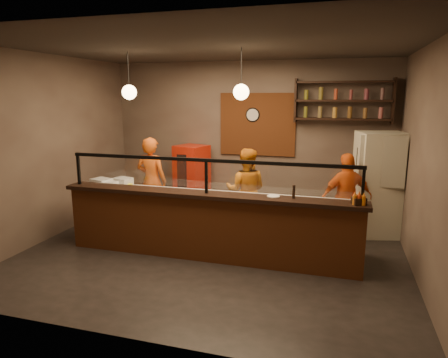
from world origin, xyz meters
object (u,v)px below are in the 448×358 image
(cook_left, at_px, (152,181))
(condiment_caddy, at_px, (359,201))
(red_cooler, at_px, (192,178))
(wall_clock, at_px, (253,115))
(cook_mid, at_px, (246,190))
(cook_right, at_px, (346,198))
(pepper_mill, at_px, (294,192))
(pizza_dough, at_px, (229,197))
(fridge, at_px, (379,184))

(cook_left, bearing_deg, condiment_caddy, 162.96)
(cook_left, xyz_separation_m, red_cooler, (0.45, 1.03, -0.13))
(wall_clock, xyz_separation_m, cook_left, (-1.72, -1.34, -1.24))
(cook_mid, relative_size, cook_right, 1.01)
(cook_left, height_order, pepper_mill, cook_left)
(cook_left, relative_size, pizza_dough, 3.46)
(cook_right, relative_size, pizza_dough, 3.13)
(red_cooler, height_order, pepper_mill, red_cooler)
(cook_right, xyz_separation_m, pepper_mill, (-0.76, -1.36, 0.38))
(wall_clock, distance_m, fridge, 2.87)
(cook_mid, relative_size, condiment_caddy, 9.20)
(pizza_dough, bearing_deg, fridge, 33.17)
(red_cooler, xyz_separation_m, pepper_mill, (2.46, -2.40, 0.43))
(pepper_mill, bearing_deg, cook_right, 61.02)
(fridge, distance_m, pepper_mill, 2.34)
(cook_left, distance_m, pizza_dough, 2.11)
(fridge, xyz_separation_m, red_cooler, (-3.77, 0.47, -0.21))
(cook_right, height_order, red_cooler, cook_right)
(red_cooler, distance_m, pepper_mill, 3.46)
(fridge, distance_m, pizza_dough, 2.82)
(cook_right, relative_size, condiment_caddy, 9.13)
(fridge, xyz_separation_m, pepper_mill, (-1.31, -1.92, 0.22))
(wall_clock, relative_size, red_cooler, 0.21)
(cook_right, bearing_deg, condiment_caddy, 70.16)
(cook_left, bearing_deg, cook_mid, -175.05)
(cook_left, height_order, fridge, fridge)
(cook_left, bearing_deg, red_cooler, -109.79)
(red_cooler, bearing_deg, cook_left, -95.21)
(wall_clock, relative_size, pepper_mill, 1.55)
(cook_left, bearing_deg, fridge, -168.57)
(condiment_caddy, bearing_deg, wall_clock, 126.63)
(cook_mid, distance_m, red_cooler, 1.75)
(wall_clock, relative_size, fridge, 0.16)
(condiment_caddy, bearing_deg, fridge, 78.14)
(cook_right, bearing_deg, pizza_dough, 3.61)
(fridge, relative_size, pepper_mill, 9.67)
(wall_clock, relative_size, cook_mid, 0.19)
(fridge, relative_size, red_cooler, 1.29)
(wall_clock, xyz_separation_m, pizza_dough, (0.14, -2.33, -1.19))
(red_cooler, bearing_deg, condiment_caddy, -18.07)
(pizza_dough, bearing_deg, cook_mid, 88.11)
(pizza_dough, distance_m, pepper_mill, 1.15)
(wall_clock, height_order, cook_mid, wall_clock)
(pizza_dough, bearing_deg, condiment_caddy, -13.59)
(red_cooler, bearing_deg, cook_mid, -16.09)
(wall_clock, xyz_separation_m, pepper_mill, (1.19, -2.71, -0.94))
(wall_clock, bearing_deg, cook_mid, -82.45)
(wall_clock, distance_m, cook_mid, 1.86)
(cook_mid, relative_size, fridge, 0.84)
(cook_right, relative_size, red_cooler, 1.07)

